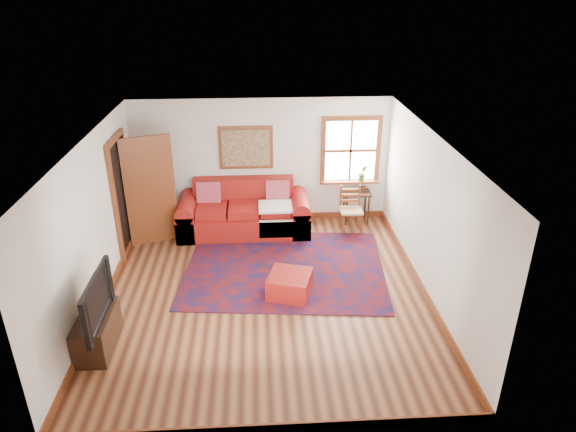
{
  "coord_description": "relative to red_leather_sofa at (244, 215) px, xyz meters",
  "views": [
    {
      "loc": [
        -0.08,
        -6.85,
        4.55
      ],
      "look_at": [
        0.38,
        0.6,
        1.06
      ],
      "focal_mm": 32.0,
      "sensor_mm": 36.0,
      "label": 1
    }
  ],
  "objects": [
    {
      "name": "ladder_back_chair",
      "position": [
        2.06,
        -0.14,
        0.16
      ],
      "size": [
        0.42,
        0.4,
        0.9
      ],
      "color": "tan",
      "rests_on": "ground"
    },
    {
      "name": "window",
      "position": [
        2.15,
        0.44,
        0.99
      ],
      "size": [
        1.18,
        0.2,
        1.38
      ],
      "color": "white",
      "rests_on": "ground"
    },
    {
      "name": "red_ottoman",
      "position": [
        0.74,
        -2.32,
        -0.15
      ],
      "size": [
        0.78,
        0.78,
        0.36
      ],
      "primitive_type": "cube",
      "rotation": [
        0.0,
        0.0,
        -0.28
      ],
      "color": "maroon",
      "rests_on": "ground"
    },
    {
      "name": "media_cabinet",
      "position": [
        -1.91,
        -3.42,
        -0.07
      ],
      "size": [
        0.42,
        0.93,
        0.51
      ],
      "primitive_type": "cube",
      "color": "black",
      "rests_on": "ground"
    },
    {
      "name": "ground",
      "position": [
        0.37,
        -2.26,
        -0.33
      ],
      "size": [
        5.5,
        5.5,
        0.0
      ],
      "primitive_type": "plane",
      "color": "#452112",
      "rests_on": "ground"
    },
    {
      "name": "side_table",
      "position": [
        2.25,
        0.27,
        0.21
      ],
      "size": [
        0.54,
        0.41,
        0.65
      ],
      "color": "black",
      "rests_on": "ground"
    },
    {
      "name": "red_leather_sofa",
      "position": [
        0.0,
        0.0,
        0.0
      ],
      "size": [
        2.52,
        1.04,
        0.99
      ],
      "color": "maroon",
      "rests_on": "ground"
    },
    {
      "name": "doorway",
      "position": [
        -1.84,
        -0.48,
        0.74
      ],
      "size": [
        0.89,
        1.08,
        2.14
      ],
      "color": "black",
      "rests_on": "ground"
    },
    {
      "name": "television",
      "position": [
        -1.89,
        -3.56,
        0.52
      ],
      "size": [
        0.15,
        1.15,
        0.66
      ],
      "primitive_type": "imported",
      "rotation": [
        0.0,
        0.0,
        1.57
      ],
      "color": "black",
      "rests_on": "media_cabinet"
    },
    {
      "name": "candle_hurricane",
      "position": [
        -1.86,
        -3.03,
        0.27
      ],
      "size": [
        0.12,
        0.12,
        0.18
      ],
      "color": "silver",
      "rests_on": "media_cabinet"
    },
    {
      "name": "framed_artwork",
      "position": [
        0.07,
        0.45,
        1.22
      ],
      "size": [
        1.05,
        0.07,
        0.85
      ],
      "color": "brown",
      "rests_on": "ground"
    },
    {
      "name": "room_envelope",
      "position": [
        0.37,
        -2.25,
        1.32
      ],
      "size": [
        5.04,
        5.54,
        2.52
      ],
      "color": "silver",
      "rests_on": "ground"
    },
    {
      "name": "persian_rug",
      "position": [
        0.71,
        -1.51,
        -0.32
      ],
      "size": [
        3.6,
        3.0,
        0.02
      ],
      "primitive_type": "cube",
      "rotation": [
        0.0,
        0.0,
        -0.1
      ],
      "color": "#590C0C",
      "rests_on": "ground"
    }
  ]
}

